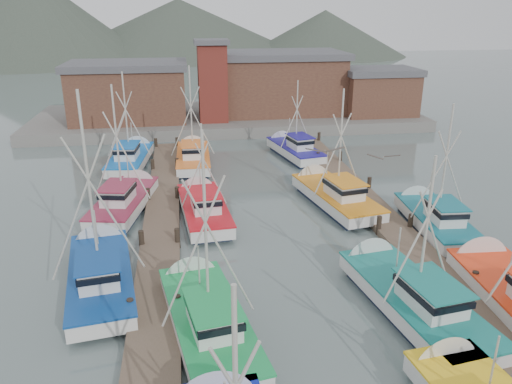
{
  "coord_description": "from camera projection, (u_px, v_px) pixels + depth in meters",
  "views": [
    {
      "loc": [
        -5.36,
        -20.99,
        12.98
      ],
      "look_at": [
        -1.26,
        6.49,
        2.6
      ],
      "focal_mm": 35.0,
      "sensor_mm": 36.0,
      "label": 1
    }
  ],
  "objects": [
    {
      "name": "gull_far",
      "position": [
        384.0,
        157.0,
        22.31
      ],
      "size": [
        1.5,
        0.66,
        0.24
      ],
      "rotation": [
        0.0,
        0.0,
        -0.57
      ],
      "color": "gray",
      "rests_on": "ground"
    },
    {
      "name": "distant_hills",
      "position": [
        152.0,
        57.0,
        136.55
      ],
      "size": [
        175.0,
        140.0,
        42.0
      ],
      "color": "#434C3F",
      "rests_on": "ground"
    },
    {
      "name": "dock_left",
      "position": [
        160.0,
        253.0,
        27.44
      ],
      "size": [
        2.3,
        46.0,
        1.5
      ],
      "color": "brown",
      "rests_on": "ground"
    },
    {
      "name": "gull_near",
      "position": [
        325.0,
        150.0,
        18.96
      ],
      "size": [
        1.54,
        0.61,
        0.24
      ],
      "rotation": [
        0.0,
        0.0,
        0.03
      ],
      "color": "gray",
      "rests_on": "ground"
    },
    {
      "name": "boat_14",
      "position": [
        132.0,
        157.0,
        43.16
      ],
      "size": [
        3.64,
        9.07,
        8.8
      ],
      "rotation": [
        0.0,
        0.0,
        -0.11
      ],
      "color": "#101A35",
      "rests_on": "ground"
    },
    {
      "name": "ground",
      "position": [
        300.0,
        285.0,
        24.74
      ],
      "size": [
        260.0,
        260.0,
        0.0
      ],
      "primitive_type": "plane",
      "color": "#526361",
      "rests_on": "ground"
    },
    {
      "name": "lookout_tower",
      "position": [
        212.0,
        80.0,
        53.09
      ],
      "size": [
        3.6,
        3.6,
        8.5
      ],
      "color": "maroon",
      "rests_on": "quay"
    },
    {
      "name": "shed_right",
      "position": [
        378.0,
        91.0,
        57.24
      ],
      "size": [
        8.48,
        6.36,
        5.2
      ],
      "color": "brown",
      "rests_on": "quay"
    },
    {
      "name": "boat_8",
      "position": [
        203.0,
        207.0,
        32.56
      ],
      "size": [
        3.38,
        8.81,
        7.06
      ],
      "rotation": [
        0.0,
        0.0,
        0.09
      ],
      "color": "#101A35",
      "rests_on": "ground"
    },
    {
      "name": "shed_center",
      "position": [
        279.0,
        82.0,
        58.2
      ],
      "size": [
        14.84,
        9.54,
        6.9
      ],
      "color": "brown",
      "rests_on": "quay"
    },
    {
      "name": "boat_13",
      "position": [
        293.0,
        149.0,
        45.74
      ],
      "size": [
        4.14,
        8.64,
        7.63
      ],
      "rotation": [
        0.0,
        0.0,
        0.2
      ],
      "color": "#101A35",
      "rests_on": "ground"
    },
    {
      "name": "boat_5",
      "position": [
        407.0,
        295.0,
        22.66
      ],
      "size": [
        4.31,
        9.93,
        8.32
      ],
      "rotation": [
        0.0,
        0.0,
        0.15
      ],
      "color": "#101A35",
      "rests_on": "ground"
    },
    {
      "name": "boat_6",
      "position": [
        101.0,
        272.0,
        24.52
      ],
      "size": [
        4.23,
        9.56,
        10.54
      ],
      "rotation": [
        0.0,
        0.0,
        0.15
      ],
      "color": "#101A35",
      "rests_on": "ground"
    },
    {
      "name": "dock_right",
      "position": [
        401.0,
        237.0,
        29.38
      ],
      "size": [
        2.3,
        46.0,
        1.5
      ],
      "color": "brown",
      "rests_on": "ground"
    },
    {
      "name": "quay",
      "position": [
        228.0,
        118.0,
        58.81
      ],
      "size": [
        44.0,
        16.0,
        1.2
      ],
      "primitive_type": "cube",
      "color": "slate",
      "rests_on": "ground"
    },
    {
      "name": "boat_11",
      "position": [
        433.0,
        218.0,
        30.86
      ],
      "size": [
        3.47,
        8.56,
        8.58
      ],
      "rotation": [
        0.0,
        0.0,
        -0.07
      ],
      "color": "#101A35",
      "rests_on": "ground"
    },
    {
      "name": "boat_4",
      "position": [
        206.0,
        315.0,
        21.12
      ],
      "size": [
        4.26,
        9.43,
        9.65
      ],
      "rotation": [
        0.0,
        0.0,
        0.17
      ],
      "color": "#101A35",
      "rests_on": "ground"
    },
    {
      "name": "boat_9",
      "position": [
        332.0,
        194.0,
        34.7
      ],
      "size": [
        4.47,
        9.64,
        8.9
      ],
      "rotation": [
        0.0,
        0.0,
        0.18
      ],
      "color": "#101A35",
      "rests_on": "ground"
    },
    {
      "name": "boat_10",
      "position": [
        126.0,
        199.0,
        33.79
      ],
      "size": [
        4.37,
        9.16,
        9.23
      ],
      "rotation": [
        0.0,
        0.0,
        -0.2
      ],
      "color": "#101A35",
      "rests_on": "ground"
    },
    {
      "name": "boat_12",
      "position": [
        193.0,
        157.0,
        43.43
      ],
      "size": [
        3.69,
        8.84,
        9.23
      ],
      "rotation": [
        0.0,
        0.0,
        -0.02
      ],
      "color": "#101A35",
      "rests_on": "ground"
    },
    {
      "name": "shed_left",
      "position": [
        129.0,
        91.0,
        54.12
      ],
      "size": [
        12.72,
        8.48,
        6.2
      ],
      "color": "brown",
      "rests_on": "quay"
    }
  ]
}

